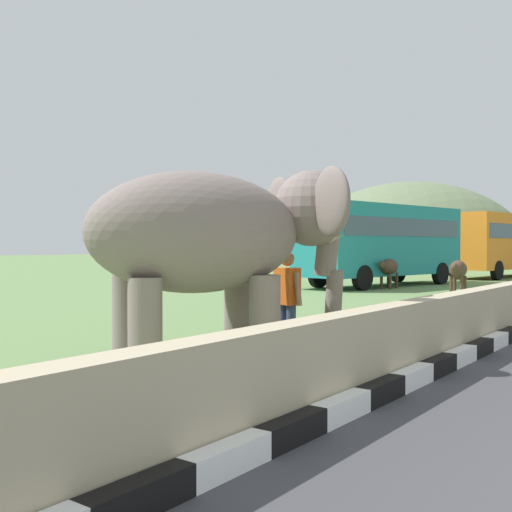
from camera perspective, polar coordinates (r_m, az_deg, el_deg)
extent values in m
cube|color=black|center=(4.30, -10.91, -21.19)|extent=(0.90, 0.20, 0.24)
cube|color=white|center=(4.92, -2.74, -18.30)|extent=(0.90, 0.20, 0.24)
cube|color=black|center=(5.61, 3.32, -15.86)|extent=(0.90, 0.20, 0.24)
cube|color=white|center=(6.35, 7.91, -13.86)|extent=(0.90, 0.20, 0.24)
cube|color=black|center=(7.13, 11.46, -12.22)|extent=(0.90, 0.20, 0.24)
cube|color=white|center=(7.94, 14.27, -10.88)|extent=(0.90, 0.20, 0.24)
cube|color=black|center=(8.76, 16.53, -9.77)|extent=(0.90, 0.20, 0.24)
cube|color=white|center=(9.60, 18.40, -8.84)|extent=(0.90, 0.20, 0.24)
cube|color=black|center=(10.45, 19.95, -8.06)|extent=(0.90, 0.20, 0.24)
cube|color=white|center=(11.30, 21.27, -7.39)|extent=(0.90, 0.20, 0.24)
cube|color=black|center=(12.16, 22.39, -6.81)|extent=(0.90, 0.20, 0.24)
cube|color=tan|center=(7.27, 9.64, -8.91)|extent=(28.00, 0.36, 1.00)
cylinder|color=slate|center=(9.43, -1.62, -5.60)|extent=(0.44, 0.44, 1.34)
cylinder|color=slate|center=(8.62, 0.81, -6.22)|extent=(0.44, 0.44, 1.34)
cylinder|color=slate|center=(8.88, -11.76, -6.02)|extent=(0.44, 0.44, 1.34)
cylinder|color=slate|center=(8.02, -10.23, -6.76)|extent=(0.44, 0.44, 1.34)
ellipsoid|color=slate|center=(8.64, -5.58, 2.20)|extent=(3.49, 2.87, 1.70)
sphere|color=slate|center=(9.45, 5.17, 4.41)|extent=(1.16, 1.16, 1.16)
ellipsoid|color=#D84C8C|center=(9.61, 6.66, 5.24)|extent=(0.62, 0.73, 0.44)
ellipsoid|color=slate|center=(10.06, 2.19, 4.48)|extent=(0.63, 0.91, 1.00)
ellipsoid|color=slate|center=(8.71, 6.96, 5.03)|extent=(0.63, 0.91, 1.00)
cylinder|color=slate|center=(9.58, 6.66, 1.07)|extent=(0.54, 0.61, 1.00)
cylinder|color=slate|center=(9.68, 7.23, -3.68)|extent=(0.39, 0.42, 0.82)
cone|color=beige|center=(9.79, 5.50, 1.65)|extent=(0.39, 0.56, 0.22)
cone|color=beige|center=(9.32, 7.27, 1.69)|extent=(0.39, 0.56, 0.22)
cylinder|color=navy|center=(9.87, 2.54, -6.83)|extent=(0.15, 0.15, 0.82)
cylinder|color=navy|center=(9.71, 3.28, -6.95)|extent=(0.15, 0.15, 0.82)
cube|color=#D85919|center=(9.72, 2.91, -2.80)|extent=(0.35, 0.45, 0.58)
cylinder|color=#9E7251|center=(9.93, 1.96, -2.89)|extent=(0.13, 0.17, 0.53)
cylinder|color=#9E7251|center=(9.52, 3.89, -3.05)|extent=(0.14, 0.18, 0.53)
sphere|color=#9E7251|center=(9.70, 2.91, -0.26)|extent=(0.23, 0.23, 0.23)
cube|color=teal|center=(27.54, 11.58, 1.43)|extent=(9.35, 4.12, 3.00)
cube|color=#3F5160|center=(27.55, 11.58, 2.55)|extent=(8.65, 4.02, 0.76)
cylinder|color=black|center=(30.60, 12.97, -1.44)|extent=(1.04, 0.48, 1.00)
cylinder|color=black|center=(29.37, 16.69, -1.55)|extent=(1.04, 0.48, 1.00)
cylinder|color=black|center=(26.02, 5.79, -1.83)|extent=(1.04, 0.48, 1.00)
cylinder|color=black|center=(24.56, 9.83, -2.00)|extent=(1.04, 0.48, 1.00)
cube|color=orange|center=(36.86, 21.35, 1.25)|extent=(8.38, 3.59, 3.00)
cube|color=#3F5160|center=(36.87, 21.36, 2.09)|extent=(7.74, 3.54, 0.76)
cylinder|color=black|center=(39.72, 21.28, -0.94)|extent=(1.03, 0.43, 1.00)
cylinder|color=black|center=(35.01, 17.94, -1.17)|extent=(1.03, 0.43, 1.00)
cylinder|color=black|center=(34.04, 21.40, -1.24)|extent=(1.03, 0.43, 1.00)
cylinder|color=#473323|center=(23.15, 18.49, -2.64)|extent=(0.12, 0.12, 0.65)
cylinder|color=#473323|center=(23.20, 17.61, -2.63)|extent=(0.12, 0.12, 0.65)
cylinder|color=#473323|center=(24.04, 18.77, -2.51)|extent=(0.12, 0.12, 0.65)
cylinder|color=#473323|center=(24.09, 17.92, -2.50)|extent=(0.12, 0.12, 0.65)
ellipsoid|color=#473323|center=(23.59, 18.20, -1.18)|extent=(1.59, 0.87, 0.66)
ellipsoid|color=#473323|center=(22.67, 17.89, -1.01)|extent=(0.44, 0.33, 0.32)
cylinder|color=#473323|center=(25.43, 12.30, -2.30)|extent=(0.12, 0.12, 0.65)
cylinder|color=#473323|center=(25.54, 11.53, -2.29)|extent=(0.12, 0.12, 0.65)
cylinder|color=#473323|center=(26.29, 12.89, -2.20)|extent=(0.12, 0.12, 0.65)
cylinder|color=#473323|center=(26.40, 12.15, -2.19)|extent=(0.12, 0.12, 0.65)
ellipsoid|color=#473323|center=(25.89, 12.23, -0.98)|extent=(1.56, 0.77, 0.66)
ellipsoid|color=#473323|center=(25.00, 11.59, -0.81)|extent=(0.43, 0.31, 0.32)
ellipsoid|color=#667754|center=(64.17, 14.35, -0.68)|extent=(28.33, 22.66, 16.37)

